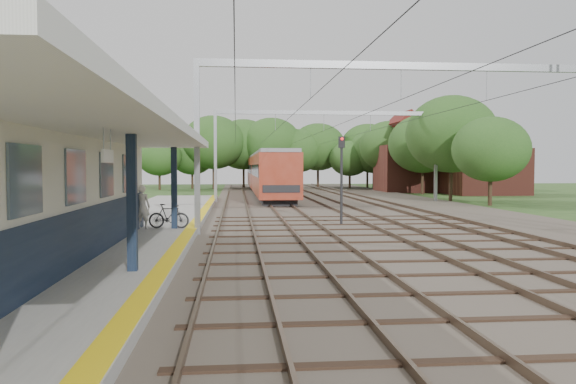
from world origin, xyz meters
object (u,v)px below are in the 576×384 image
person (142,207)px  bicycle (169,216)px  train (266,173)px  signal_post (342,171)px

person → bicycle: size_ratio=1.07×
bicycle → train: bearing=-2.5°
person → bicycle: bearing=-168.1°
train → signal_post: (1.85, -29.86, 0.41)m
person → train: bearing=-89.5°
bicycle → train: train is taller
person → train: (6.64, 32.91, 0.96)m
person → signal_post: signal_post is taller
person → bicycle: 1.09m
bicycle → signal_post: (7.47, 3.05, 1.74)m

